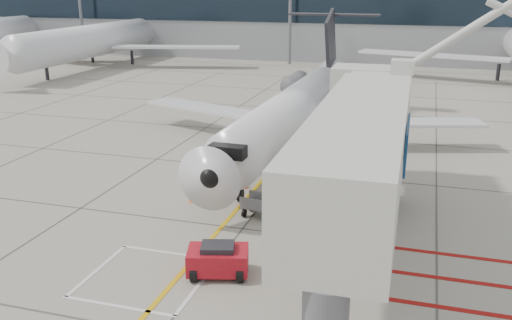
% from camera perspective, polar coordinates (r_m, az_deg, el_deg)
% --- Properties ---
extents(ground_plane, '(260.00, 260.00, 0.00)m').
position_cam_1_polar(ground_plane, '(21.32, -4.74, -11.12)').
color(ground_plane, gray).
rests_on(ground_plane, ground).
extents(regional_jet, '(24.69, 30.76, 7.90)m').
position_cam_1_polar(regional_jet, '(33.05, 2.53, 6.60)').
color(regional_jet, silver).
rests_on(regional_jet, ground_plane).
extents(jet_bridge, '(9.96, 20.43, 8.10)m').
position_cam_1_polar(jet_bridge, '(20.24, 10.23, -0.45)').
color(jet_bridge, silver).
rests_on(jet_bridge, ground_plane).
extents(pushback_tug, '(2.46, 1.90, 1.27)m').
position_cam_1_polar(pushback_tug, '(20.85, -3.83, -9.83)').
color(pushback_tug, '#AF101D').
rests_on(pushback_tug, ground_plane).
extents(baggage_cart, '(1.77, 1.28, 1.03)m').
position_cam_1_polar(baggage_cart, '(25.71, 0.47, -4.61)').
color(baggage_cart, '#59585D').
rests_on(baggage_cart, ground_plane).
extents(ground_power_unit, '(2.49, 1.78, 1.79)m').
position_cam_1_polar(ground_power_unit, '(24.65, 7.45, -4.82)').
color(ground_power_unit, silver).
rests_on(ground_power_unit, ground_plane).
extents(cone_nose, '(0.41, 0.41, 0.57)m').
position_cam_1_polar(cone_nose, '(27.66, -6.28, -3.59)').
color(cone_nose, '#FF570D').
rests_on(cone_nose, ground_plane).
extents(cone_side, '(0.38, 0.38, 0.52)m').
position_cam_1_polar(cone_side, '(29.31, -1.20, -2.30)').
color(cone_side, '#F44F0C').
rests_on(cone_side, ground_plane).
extents(terminal_building, '(180.00, 28.00, 14.00)m').
position_cam_1_polar(terminal_building, '(87.46, 19.32, 14.48)').
color(terminal_building, gray).
rests_on(terminal_building, ground_plane).
extents(terminal_glass_band, '(180.00, 0.10, 6.00)m').
position_cam_1_polar(terminal_glass_band, '(73.40, 19.75, 14.82)').
color(terminal_glass_band, black).
rests_on(terminal_glass_band, ground_plane).
extents(bg_aircraft_b, '(34.47, 38.30, 11.49)m').
position_cam_1_polar(bg_aircraft_b, '(74.52, -15.25, 13.50)').
color(bg_aircraft_b, silver).
rests_on(bg_aircraft_b, ground_plane).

